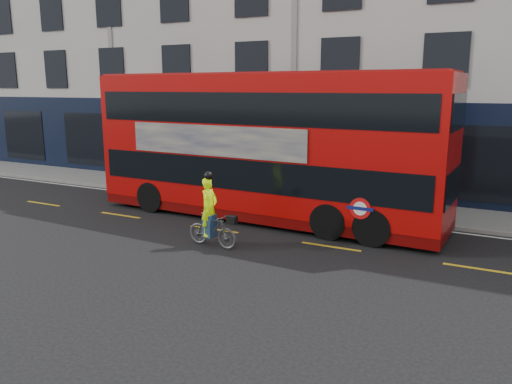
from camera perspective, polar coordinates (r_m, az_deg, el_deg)
The scene contains 8 objects.
ground at distance 15.24m, azimuth -7.79°, elevation -5.64°, with size 120.00×120.00×0.00m, color black.
pavement at distance 20.70m, azimuth 2.51°, elevation -0.67°, with size 60.00×3.00×0.12m, color slate.
kerb at distance 19.38m, azimuth 0.66°, elevation -1.52°, with size 60.00×0.12×0.13m, color gray.
building_terrace at distance 26.36m, azimuth 8.83°, elevation 18.17°, with size 50.00×10.07×15.00m.
road_edge_line at distance 19.13m, azimuth 0.26°, elevation -1.88°, with size 58.00×0.10×0.01m, color silver.
lane_dashes at distance 16.44m, azimuth -4.80°, elevation -4.25°, with size 58.00×0.12×0.01m, color gold, non-canonical shape.
bus at distance 17.28m, azimuth 1.05°, elevation 5.32°, with size 12.59×3.33×5.03m.
cyclist at distance 14.52m, azimuth -5.15°, elevation -3.39°, with size 1.68×0.64×2.22m.
Camera 1 is at (8.39, -11.87, 4.58)m, focal length 35.00 mm.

